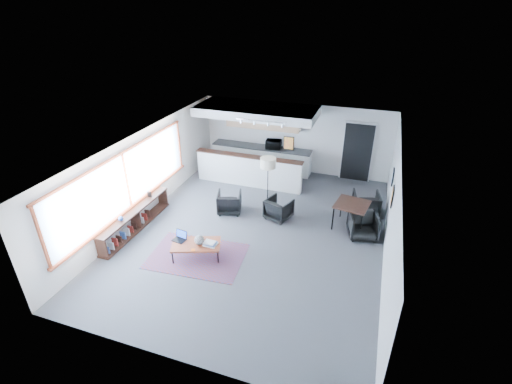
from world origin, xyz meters
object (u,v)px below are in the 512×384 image
(dining_table, at_px, (352,206))
(dining_chair_far, at_px, (366,204))
(laptop, at_px, (180,237))
(book_stack, at_px, (210,243))
(microwave, at_px, (274,143))
(dining_chair_near, at_px, (363,226))
(floor_lamp, at_px, (268,165))
(ceramic_pot, at_px, (199,240))
(armchair_right, at_px, (279,208))
(coffee_table, at_px, (196,245))
(armchair_left, at_px, (229,201))

(dining_table, relative_size, dining_chair_far, 1.55)
(laptop, relative_size, book_stack, 1.11)
(microwave, bearing_deg, dining_chair_near, -49.87)
(floor_lamp, relative_size, dining_chair_far, 2.49)
(floor_lamp, height_order, dining_table, floor_lamp)
(ceramic_pot, distance_m, dining_chair_far, 5.27)
(armchair_right, bearing_deg, microwave, -52.04)
(ceramic_pot, distance_m, microwave, 5.76)
(dining_table, distance_m, dining_chair_far, 1.02)
(dining_table, relative_size, dining_chair_near, 1.56)
(coffee_table, xyz_separation_m, microwave, (0.35, 5.73, 0.75))
(floor_lamp, xyz_separation_m, dining_table, (2.63, -0.36, -0.76))
(dining_chair_near, distance_m, dining_chair_far, 1.27)
(coffee_table, distance_m, ceramic_pot, 0.18)
(microwave, bearing_deg, book_stack, -96.35)
(ceramic_pot, xyz_separation_m, floor_lamp, (0.86, 3.07, 0.92))
(coffee_table, distance_m, floor_lamp, 3.39)
(dining_table, bearing_deg, ceramic_pot, -142.14)
(dining_chair_far, bearing_deg, ceramic_pot, 30.92)
(dining_table, bearing_deg, dining_chair_near, -45.83)
(dining_table, bearing_deg, laptop, -146.60)
(coffee_table, xyz_separation_m, ceramic_pot, (0.10, 0.01, 0.16))
(ceramic_pot, bearing_deg, dining_table, 37.86)
(ceramic_pot, xyz_separation_m, microwave, (0.25, 5.72, 0.59))
(armchair_right, bearing_deg, dining_table, -155.01)
(book_stack, distance_m, armchair_left, 2.34)
(coffee_table, bearing_deg, dining_chair_near, 10.14)
(armchair_right, distance_m, floor_lamp, 1.35)
(ceramic_pot, height_order, dining_chair_far, dining_chair_far)
(ceramic_pot, height_order, dining_table, dining_table)
(coffee_table, height_order, floor_lamp, floor_lamp)
(dining_chair_near, bearing_deg, dining_table, 118.10)
(book_stack, bearing_deg, dining_chair_far, 44.58)
(armchair_left, bearing_deg, dining_chair_far, -179.93)
(laptop, relative_size, armchair_left, 0.51)
(book_stack, height_order, dining_chair_far, dining_chair_far)
(book_stack, bearing_deg, dining_table, 39.49)
(armchair_right, bearing_deg, armchair_left, 23.06)
(book_stack, relative_size, dining_chair_far, 0.50)
(laptop, xyz_separation_m, ceramic_pot, (0.57, -0.04, 0.06))
(book_stack, xyz_separation_m, dining_chair_far, (3.58, 3.53, -0.11))
(floor_lamp, distance_m, microwave, 2.75)
(ceramic_pot, distance_m, dining_chair_near, 4.51)
(ceramic_pot, bearing_deg, dining_chair_far, 42.99)
(armchair_left, relative_size, floor_lamp, 0.44)
(armchair_right, relative_size, floor_lamp, 0.43)
(armchair_right, relative_size, dining_chair_far, 1.06)
(dining_chair_far, bearing_deg, coffee_table, 30.28)
(dining_table, relative_size, microwave, 1.84)
(laptop, relative_size, ceramic_pot, 1.47)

